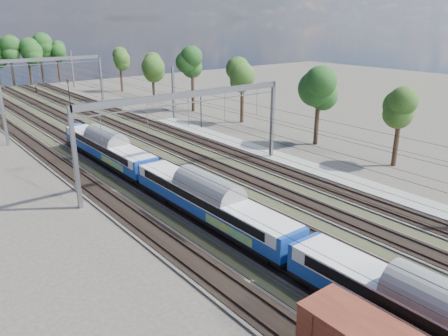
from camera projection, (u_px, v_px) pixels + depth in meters
track_bed at (124, 146)px, 55.91m from camera, size 21.00×130.00×0.34m
platform at (343, 179)px, 44.36m from camera, size 3.00×70.00×0.30m
catenary at (98, 90)px, 59.76m from camera, size 25.65×130.00×9.00m
tree_belt at (48, 56)px, 93.25m from camera, size 38.94×99.75×11.44m
emu_train at (212, 198)px, 34.17m from camera, size 2.71×57.50×3.97m
worker at (36, 90)px, 95.61m from camera, size 0.56×0.70×1.68m
signal_near at (69, 91)px, 76.40m from camera, size 0.39×0.35×5.71m
signal_far at (201, 105)px, 63.65m from camera, size 0.40×0.37×5.81m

